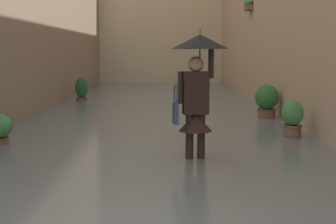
% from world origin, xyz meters
% --- Properties ---
extents(ground_plane, '(60.00, 60.00, 0.00)m').
position_xyz_m(ground_plane, '(0.00, -11.13, 0.00)').
color(ground_plane, '#605B56').
extents(flood_water, '(6.91, 28.25, 0.17)m').
position_xyz_m(flood_water, '(0.00, -11.13, 0.09)').
color(flood_water, slate).
rests_on(flood_water, ground_plane).
extents(person_wading, '(0.86, 0.86, 2.12)m').
position_xyz_m(person_wading, '(-0.72, -5.08, 1.40)').
color(person_wading, '#2D2319').
rests_on(person_wading, ground_plane).
extents(potted_plant_mid_left, '(0.57, 0.57, 0.99)m').
position_xyz_m(potted_plant_mid_left, '(-2.72, -9.59, 0.55)').
color(potted_plant_mid_left, brown).
rests_on(potted_plant_mid_left, ground_plane).
extents(potted_plant_far_left, '(0.41, 0.41, 0.87)m').
position_xyz_m(potted_plant_far_left, '(-2.66, -6.95, 0.47)').
color(potted_plant_far_left, brown).
rests_on(potted_plant_far_left, ground_plane).
extents(potted_plant_mid_right, '(0.40, 0.40, 0.94)m').
position_xyz_m(potted_plant_mid_right, '(2.50, -13.68, 0.50)').
color(potted_plant_mid_right, brown).
rests_on(potted_plant_mid_right, ground_plane).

